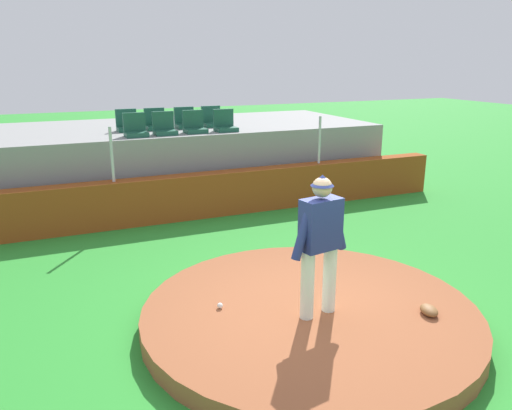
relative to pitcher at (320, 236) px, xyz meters
name	(u,v)px	position (x,y,z in m)	size (l,w,h in m)	color
ground_plane	(309,323)	(0.00, 0.20, -1.27)	(60.00, 60.00, 0.00)	#2B8E2D
pitchers_mound	(310,315)	(0.00, 0.20, -1.15)	(4.32, 4.32, 0.24)	brown
pitcher	(320,236)	(0.00, 0.00, 0.00)	(0.84, 0.34, 1.78)	white
baseball	(220,306)	(-1.08, 0.62, -1.00)	(0.07, 0.07, 0.07)	white
fielding_glove	(429,310)	(1.27, -0.56, -0.98)	(0.30, 0.20, 0.11)	brown
brick_barrier	(196,196)	(0.00, 5.21, -0.80)	(12.10, 0.40, 0.95)	#8F4016
fence_post_left	(112,154)	(-1.69, 5.21, 0.23)	(0.06, 0.06, 1.10)	silver
fence_post_right	(319,140)	(3.01, 5.21, 0.23)	(0.06, 0.06, 1.10)	silver
bleacher_platform	(166,158)	(0.00, 7.81, -0.43)	(10.34, 4.19, 1.68)	gray
stadium_chair_0	(135,129)	(-1.02, 6.22, 0.57)	(0.48, 0.44, 0.50)	#1C523F
stadium_chair_1	(164,127)	(-0.38, 6.24, 0.57)	(0.48, 0.44, 0.50)	#1C523F
stadium_chair_2	(194,126)	(0.32, 6.26, 0.57)	(0.48, 0.44, 0.50)	#1C523F
stadium_chair_3	(225,124)	(1.05, 6.23, 0.57)	(0.48, 0.44, 0.50)	#1C523F
stadium_chair_4	(127,124)	(-1.04, 7.15, 0.57)	(0.48, 0.44, 0.50)	#1C523F
stadium_chair_5	(156,123)	(-0.38, 7.14, 0.57)	(0.48, 0.44, 0.50)	#1C523F
stadium_chair_6	(185,122)	(0.35, 7.13, 0.57)	(0.48, 0.44, 0.50)	#1C523F
stadium_chair_7	(212,120)	(1.04, 7.14, 0.57)	(0.48, 0.44, 0.50)	#1C523F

